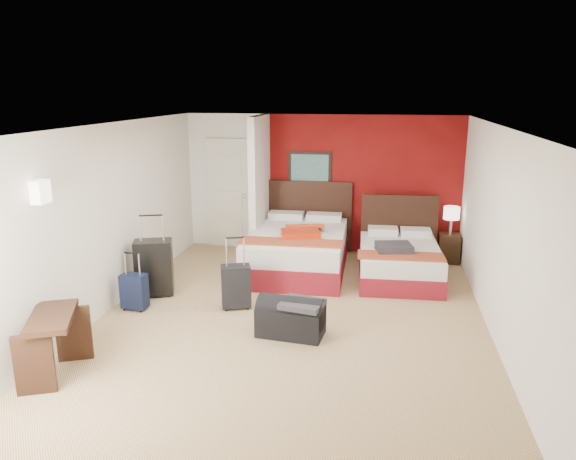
% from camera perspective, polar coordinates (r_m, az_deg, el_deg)
% --- Properties ---
extents(ground, '(6.50, 6.50, 0.00)m').
position_cam_1_polar(ground, '(7.19, 0.33, -9.40)').
color(ground, tan).
rests_on(ground, ground).
extents(room_walls, '(5.02, 6.52, 2.50)m').
position_cam_1_polar(room_walls, '(8.45, -7.47, 3.10)').
color(room_walls, white).
rests_on(room_walls, ground).
extents(red_accent_panel, '(3.50, 0.04, 2.50)m').
position_cam_1_polar(red_accent_panel, '(9.86, 7.83, 4.69)').
color(red_accent_panel, maroon).
rests_on(red_accent_panel, ground).
extents(partition_wall, '(0.12, 1.20, 2.50)m').
position_cam_1_polar(partition_wall, '(9.47, -2.99, 4.41)').
color(partition_wall, silver).
rests_on(partition_wall, ground).
extents(entry_door, '(0.82, 0.06, 2.05)m').
position_cam_1_polar(entry_door, '(10.26, -6.33, 3.86)').
color(entry_door, silver).
rests_on(entry_door, ground).
extents(bed_left, '(1.59, 2.24, 0.66)m').
position_cam_1_polar(bed_left, '(8.94, 0.98, -2.25)').
color(bed_left, silver).
rests_on(bed_left, ground).
extents(bed_right, '(1.32, 1.83, 0.53)m').
position_cam_1_polar(bed_right, '(8.75, 11.63, -3.39)').
color(bed_right, white).
rests_on(bed_right, ground).
extents(red_suitcase_open, '(0.79, 0.96, 0.10)m').
position_cam_1_polar(red_suitcase_open, '(8.73, 1.54, -0.06)').
color(red_suitcase_open, '#AD290E').
rests_on(red_suitcase_open, bed_left).
extents(jacket_bundle, '(0.59, 0.51, 0.13)m').
position_cam_1_polar(jacket_bundle, '(8.36, 11.11, -1.85)').
color(jacket_bundle, '#323236').
rests_on(jacket_bundle, bed_right).
extents(nightstand, '(0.37, 0.37, 0.50)m').
position_cam_1_polar(nightstand, '(9.80, 16.61, -1.85)').
color(nightstand, black).
rests_on(nightstand, ground).
extents(table_lamp, '(0.30, 0.30, 0.48)m').
position_cam_1_polar(table_lamp, '(9.68, 16.82, 0.95)').
color(table_lamp, silver).
rests_on(table_lamp, nightstand).
extents(suitcase_black, '(0.61, 0.48, 0.80)m').
position_cam_1_polar(suitcase_black, '(8.11, -13.93, -4.01)').
color(suitcase_black, black).
rests_on(suitcase_black, ground).
extents(suitcase_charcoal, '(0.45, 0.36, 0.58)m').
position_cam_1_polar(suitcase_charcoal, '(7.47, -5.49, -6.11)').
color(suitcase_charcoal, black).
rests_on(suitcase_charcoal, ground).
extents(suitcase_navy, '(0.35, 0.22, 0.47)m').
position_cam_1_polar(suitcase_navy, '(7.70, -15.89, -6.42)').
color(suitcase_navy, black).
rests_on(suitcase_navy, ground).
extents(duffel_bag, '(0.84, 0.51, 0.40)m').
position_cam_1_polar(duffel_bag, '(6.69, 0.28, -9.42)').
color(duffel_bag, black).
rests_on(duffel_bag, ground).
extents(jacket_draped, '(0.56, 0.50, 0.07)m').
position_cam_1_polar(jacket_draped, '(6.53, 1.52, -7.80)').
color(jacket_draped, '#35363A').
rests_on(jacket_draped, duffel_bag).
extents(desk, '(0.71, 0.93, 0.69)m').
position_cam_1_polar(desk, '(6.24, -23.37, -11.13)').
color(desk, black).
rests_on(desk, ground).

